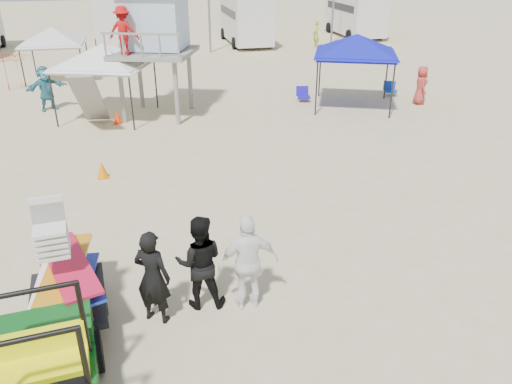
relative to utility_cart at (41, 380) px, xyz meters
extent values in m
plane|color=beige|center=(3.35, 1.14, -0.93)|extent=(140.00, 140.00, 0.00)
cube|color=#F0EC0C|center=(0.02, 0.04, -0.07)|extent=(1.27, 0.85, 0.25)
cube|color=black|center=(0.02, 2.34, -0.47)|extent=(1.46, 1.98, 0.12)
cylinder|color=black|center=(-0.52, 2.34, -0.68)|extent=(0.24, 0.51, 0.49)
imported|color=black|center=(1.52, 2.04, -0.02)|extent=(0.79, 0.71, 1.81)
imported|color=black|center=(2.37, 2.29, -0.01)|extent=(0.99, 0.83, 1.84)
imported|color=white|center=(3.22, 2.04, 0.02)|extent=(1.13, 0.50, 1.89)
cylinder|color=gray|center=(1.22, 13.59, 0.28)|extent=(0.17, 0.17, 2.41)
cube|color=gray|center=(2.28, 14.65, 1.56)|extent=(3.71, 3.71, 0.15)
cube|color=silver|center=(2.28, 14.94, 2.69)|extent=(2.75, 2.58, 2.03)
imported|color=#B20F0F|center=(1.51, 13.69, 2.49)|extent=(1.10, 0.63, 1.70)
cylinder|color=black|center=(8.90, 12.62, 0.20)|extent=(0.06, 0.06, 2.25)
pyramid|color=#1015B6|center=(10.37, 14.09, 2.08)|extent=(4.04, 4.04, 0.80)
cube|color=#1015B6|center=(10.37, 14.09, 1.28)|extent=(4.04, 4.04, 0.18)
cylinder|color=black|center=(-1.14, 13.40, 0.13)|extent=(0.06, 0.06, 2.12)
pyramid|color=white|center=(0.35, 14.89, 1.94)|extent=(4.03, 4.03, 0.80)
cube|color=white|center=(0.35, 14.89, 1.14)|extent=(4.03, 4.03, 0.18)
cylinder|color=black|center=(-3.82, 20.86, 0.00)|extent=(0.06, 0.06, 1.87)
pyramid|color=silver|center=(-2.44, 22.24, 1.69)|extent=(3.00, 3.00, 0.80)
cube|color=silver|center=(-2.44, 22.24, 0.89)|extent=(3.00, 3.00, 0.18)
imported|color=red|center=(-4.52, 20.31, -0.05)|extent=(2.47, 2.49, 1.77)
imported|color=gold|center=(-3.97, 20.57, -0.07)|extent=(2.64, 2.65, 1.71)
cone|color=orange|center=(0.31, 8.73, -0.68)|extent=(0.34, 0.34, 0.50)
cone|color=#FF3008|center=(0.65, 13.92, -0.68)|extent=(0.34, 0.34, 0.50)
cube|color=#1B10AE|center=(8.60, 15.27, -0.71)|extent=(0.63, 0.60, 0.06)
cube|color=#1B10AE|center=(8.60, 15.51, -0.51)|extent=(0.56, 0.28, 0.44)
cylinder|color=#B2B2B7|center=(8.38, 15.07, -0.83)|extent=(0.03, 0.03, 0.20)
cube|color=#0F37A7|center=(12.82, 15.31, -0.71)|extent=(0.72, 0.70, 0.06)
cube|color=#0F37A7|center=(12.82, 15.55, -0.51)|extent=(0.55, 0.42, 0.44)
cylinder|color=#B2B2B7|center=(12.60, 15.11, -0.83)|extent=(0.03, 0.03, 0.20)
cube|color=silver|center=(0.35, 32.64, 0.82)|extent=(2.50, 6.50, 3.00)
cube|color=black|center=(0.35, 32.64, 1.27)|extent=(2.54, 5.20, 0.50)
cylinder|color=black|center=(-0.90, 30.56, -0.53)|extent=(0.25, 0.80, 0.80)
cube|color=silver|center=(9.35, 31.14, 0.82)|extent=(2.50, 7.00, 3.00)
cube|color=black|center=(9.35, 31.14, 1.27)|extent=(2.54, 5.60, 0.50)
cylinder|color=black|center=(8.10, 28.90, -0.53)|extent=(0.25, 0.80, 0.80)
cube|color=silver|center=(18.35, 32.64, 0.82)|extent=(2.50, 6.60, 3.00)
cube|color=black|center=(18.35, 32.64, 1.27)|extent=(2.54, 5.28, 0.50)
cylinder|color=black|center=(17.10, 30.53, -0.53)|extent=(0.25, 0.80, 0.80)
imported|color=teal|center=(-2.18, 16.46, -0.01)|extent=(1.76, 1.28, 1.83)
imported|color=#AE3731|center=(13.38, 13.81, -0.11)|extent=(0.69, 0.90, 1.63)
imported|color=#A5C54A|center=(13.67, 28.23, -0.02)|extent=(0.44, 0.67, 1.82)
imported|color=#4B7D4C|center=(3.37, 25.55, -0.03)|extent=(0.97, 0.81, 1.79)
camera|label=1|loc=(1.65, -5.32, 5.06)|focal=35.00mm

